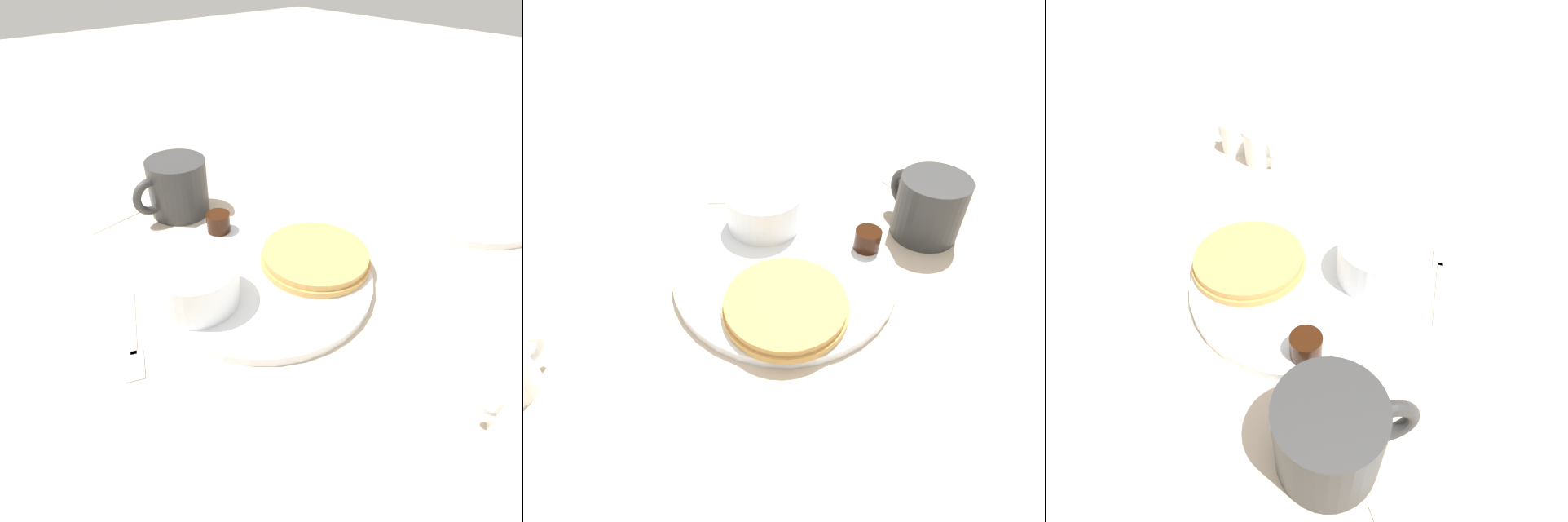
% 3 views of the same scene
% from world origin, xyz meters
% --- Properties ---
extents(ground_plane, '(4.00, 4.00, 0.00)m').
position_xyz_m(ground_plane, '(0.00, 0.00, 0.00)').
color(ground_plane, '#C6B299').
extents(plate, '(0.28, 0.28, 0.01)m').
position_xyz_m(plate, '(0.00, 0.00, 0.01)').
color(plate, white).
rests_on(plate, ground_plane).
extents(pancake_stack, '(0.14, 0.14, 0.02)m').
position_xyz_m(pancake_stack, '(-0.07, 0.03, 0.02)').
color(pancake_stack, tan).
rests_on(pancake_stack, plate).
extents(bowl, '(0.10, 0.10, 0.05)m').
position_xyz_m(bowl, '(0.09, -0.01, 0.04)').
color(bowl, white).
rests_on(bowl, plate).
extents(syrup_cup, '(0.03, 0.03, 0.03)m').
position_xyz_m(syrup_cup, '(-0.01, -0.11, 0.03)').
color(syrup_cup, black).
rests_on(syrup_cup, plate).
extents(butter_ramekin, '(0.04, 0.04, 0.04)m').
position_xyz_m(butter_ramekin, '(0.10, -0.03, 0.03)').
color(butter_ramekin, white).
rests_on(butter_ramekin, plate).
extents(coffee_mug, '(0.12, 0.09, 0.09)m').
position_xyz_m(coffee_mug, '(-0.00, -0.21, 0.04)').
color(coffee_mug, '#333333').
rests_on(coffee_mug, ground_plane).
extents(fork, '(0.07, 0.13, 0.00)m').
position_xyz_m(fork, '(0.18, -0.01, 0.00)').
color(fork, silver).
rests_on(fork, ground_plane).
extents(napkin, '(0.12, 0.10, 0.00)m').
position_xyz_m(napkin, '(0.08, -0.29, 0.00)').
color(napkin, white).
rests_on(napkin, ground_plane).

